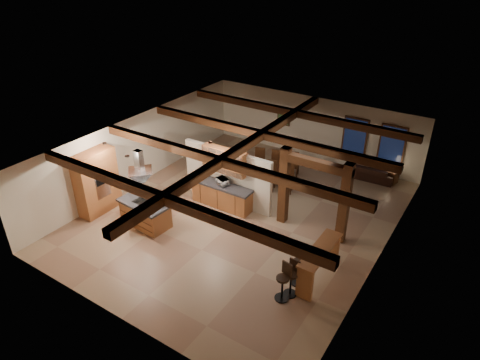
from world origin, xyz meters
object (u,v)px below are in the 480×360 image
(kitchen_island, at_px, (145,213))
(dining_table, at_px, (273,175))
(sofa, at_px, (369,172))
(bar_counter, at_px, (319,259))

(kitchen_island, distance_m, dining_table, 5.73)
(sofa, height_order, bar_counter, bar_counter)
(kitchen_island, relative_size, bar_counter, 0.92)
(dining_table, distance_m, bar_counter, 6.13)
(kitchen_island, relative_size, sofa, 0.95)
(dining_table, xyz_separation_m, sofa, (3.30, 2.47, 0.01))
(bar_counter, bearing_deg, dining_table, 131.52)
(sofa, distance_m, bar_counter, 7.11)
(dining_table, height_order, sofa, sofa)
(dining_table, distance_m, sofa, 4.13)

